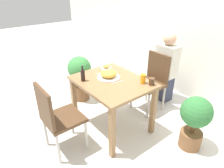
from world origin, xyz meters
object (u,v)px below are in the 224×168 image
at_px(food_plate, 108,74).
at_px(person_figure, 166,68).
at_px(side_plate, 106,67).
at_px(potted_plant_left, 80,74).
at_px(chair_far, 152,79).
at_px(sauce_bottle, 83,75).
at_px(juice_glass, 143,79).
at_px(potted_plant_right, 195,119).
at_px(drink_cup, 152,81).
at_px(chair_near, 56,116).

relative_size(food_plate, person_figure, 0.26).
bearing_deg(side_plate, potted_plant_left, -166.81).
distance_m(chair_far, side_plate, 0.76).
relative_size(chair_far, side_plate, 5.99).
bearing_deg(food_plate, sauce_bottle, -112.20).
height_order(juice_glass, potted_plant_right, juice_glass).
height_order(side_plate, person_figure, person_figure).
xyz_separation_m(food_plate, juice_glass, (0.39, 0.24, 0.01)).
xyz_separation_m(side_plate, drink_cup, (0.76, 0.13, 0.02)).
distance_m(food_plate, drink_cup, 0.57).
bearing_deg(sauce_bottle, food_plate, 67.80).
xyz_separation_m(side_plate, sauce_bottle, (0.14, -0.47, 0.06)).
distance_m(chair_far, person_figure, 0.38).
xyz_separation_m(chair_far, juice_glass, (0.29, -0.54, 0.28)).
bearing_deg(person_figure, sauce_bottle, -96.90).
xyz_separation_m(chair_far, potted_plant_right, (0.91, -0.28, -0.09)).
xyz_separation_m(chair_far, sauce_bottle, (-0.22, -1.09, 0.30)).
bearing_deg(food_plate, chair_far, 82.84).
bearing_deg(juice_glass, sauce_bottle, -133.45).
relative_size(chair_near, food_plate, 3.01).
bearing_deg(potted_plant_left, food_plate, -1.97).
distance_m(potted_plant_right, person_figure, 1.17).
distance_m(drink_cup, potted_plant_left, 1.38).
bearing_deg(potted_plant_right, juice_glass, -156.44).
height_order(juice_glass, sauce_bottle, sauce_bottle).
bearing_deg(person_figure, food_plate, -92.52).
height_order(chair_far, sauce_bottle, sauce_bottle).
relative_size(potted_plant_left, person_figure, 0.67).
distance_m(food_plate, sauce_bottle, 0.34).
relative_size(chair_far, person_figure, 0.77).
xyz_separation_m(potted_plant_right, person_figure, (-0.96, 0.65, 0.16)).
bearing_deg(side_plate, chair_far, 59.43).
xyz_separation_m(food_plate, drink_cup, (0.49, 0.29, -0.00)).
bearing_deg(chair_near, person_figure, -89.66).
xyz_separation_m(side_plate, potted_plant_right, (1.27, 0.34, -0.34)).
relative_size(food_plate, potted_plant_left, 0.38).
relative_size(side_plate, juice_glass, 1.24).
bearing_deg(chair_far, potted_plant_right, -16.86).
bearing_deg(juice_glass, side_plate, -173.46).
bearing_deg(sauce_bottle, chair_near, -68.57).
bearing_deg(food_plate, potted_plant_right, 26.63).
height_order(juice_glass, person_figure, person_figure).
xyz_separation_m(chair_near, chair_far, (0.04, 1.57, 0.00)).
relative_size(chair_near, potted_plant_right, 1.28).
distance_m(drink_cup, person_figure, 0.99).
height_order(food_plate, person_figure, person_figure).
height_order(chair_far, side_plate, chair_far).
distance_m(chair_near, potted_plant_right, 1.61).
distance_m(chair_far, potted_plant_right, 0.95).
height_order(drink_cup, sauce_bottle, sauce_bottle).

